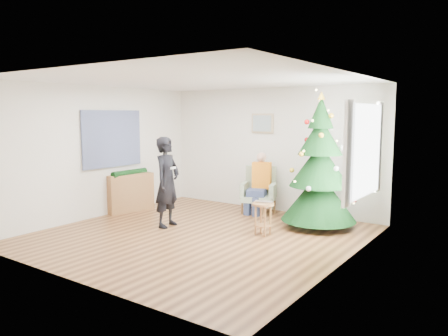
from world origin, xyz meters
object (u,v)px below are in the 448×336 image
Objects in this scene: armchair at (259,196)px; console at (130,193)px; stool at (263,219)px; standing_man at (167,182)px; christmas_tree at (320,167)px.

armchair is 2.72m from console.
stool is 0.34× the size of standing_man.
standing_man is 1.64× the size of console.
console is (-3.77, -1.07, -0.70)m from christmas_tree.
armchair is at bearing 165.66° from christmas_tree.
christmas_tree is 1.69m from armchair.
christmas_tree is at bearing 29.89° from console.
christmas_tree reaches higher than console.
standing_man reaches higher than armchair.
standing_man is 1.61m from console.
standing_man is (-1.72, -0.49, 0.54)m from stool.
armchair is at bearing -31.48° from standing_man.
standing_man reaches higher than stool.
stool is at bearing -82.39° from standing_man.
christmas_tree reaches higher than armchair.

